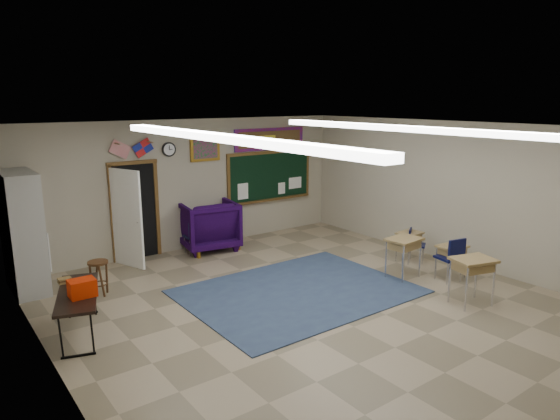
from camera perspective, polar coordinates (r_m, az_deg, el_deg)
floor at (r=8.55m, az=4.43°, el=-11.22°), size 9.00×9.00×0.00m
back_wall at (r=11.75m, az=-10.01°, el=2.88°), size 8.00×0.04×3.00m
left_wall at (r=6.29m, az=-24.18°, el=-6.60°), size 0.04×9.00×3.00m
right_wall at (r=11.06m, az=20.41°, el=1.67°), size 0.04×9.00×3.00m
ceiling at (r=7.83m, az=4.81°, el=9.28°), size 8.00×9.00×0.04m
area_rug at (r=9.23m, az=2.08°, el=-9.28°), size 4.00×3.00×0.02m
fluorescent_strips at (r=7.84m, az=4.80°, el=8.84°), size 3.86×6.00×0.10m
doorway at (r=11.12m, az=-16.49°, el=-0.33°), size 1.10×0.89×2.16m
chalkboard at (r=12.84m, az=-1.13°, el=3.73°), size 2.55×0.14×1.30m
bulletin_board at (r=12.73m, az=-1.16°, el=8.12°), size 2.10×0.05×0.55m
framed_art_print at (r=11.77m, az=-8.56°, el=7.12°), size 0.75×0.05×0.65m
wall_clock at (r=11.37m, az=-12.58°, el=6.77°), size 0.32×0.05×0.32m
wall_flags at (r=11.02m, az=-16.62°, el=7.05°), size 1.16×0.06×0.70m
storage_cabinet at (r=10.10m, az=-27.29°, el=-2.28°), size 0.59×1.25×2.20m
wingback_armchair at (r=11.72m, az=-8.22°, el=-1.72°), size 1.41×1.44×1.15m
student_chair_reading at (r=11.47m, az=-9.90°, el=-3.07°), size 0.40×0.40×0.77m
student_chair_desk_a at (r=10.15m, az=18.74°, el=-5.32°), size 0.52×0.52×0.88m
student_chair_desk_b at (r=11.13m, az=15.38°, el=-3.95°), size 0.50×0.50×0.72m
student_desk_front_left at (r=10.08m, az=13.92°, el=-5.08°), size 0.71×0.55×0.80m
student_desk_front_right at (r=11.15m, az=14.52°, el=-3.88°), size 0.56×0.43×0.64m
student_desk_back_left at (r=9.14m, az=21.08°, el=-7.36°), size 0.80×0.68×0.82m
student_desk_back_right at (r=10.35m, az=18.98°, el=-5.40°), size 0.58×0.45×0.66m
folding_table at (r=8.12m, az=-21.96°, el=-10.68°), size 1.02×1.71×0.92m
wooden_stool at (r=9.55m, az=-19.98°, el=-7.27°), size 0.36×0.36×0.63m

